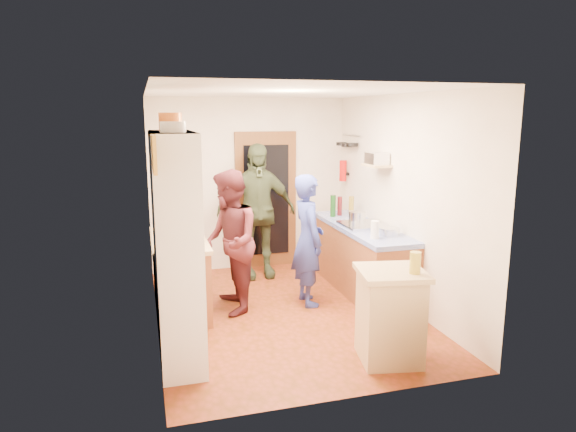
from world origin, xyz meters
name	(u,v)px	position (x,y,z in m)	size (l,w,h in m)	color
floor	(285,313)	(0.00, 0.00, -0.01)	(3.00, 4.00, 0.02)	maroon
ceiling	(285,91)	(0.00, 0.00, 2.61)	(3.00, 4.00, 0.02)	silver
wall_back	(249,184)	(0.00, 2.01, 1.30)	(3.00, 0.02, 2.60)	silver
wall_front	(353,250)	(0.00, -2.01, 1.30)	(3.00, 0.02, 2.60)	silver
wall_left	(151,213)	(-1.51, 0.00, 1.30)	(0.02, 4.00, 2.60)	silver
wall_right	(402,201)	(1.51, 0.00, 1.30)	(0.02, 4.00, 2.60)	silver
door_frame	(266,200)	(0.25, 1.97, 1.05)	(0.95, 0.06, 2.10)	brown
door_glass	(267,200)	(0.25, 1.94, 1.05)	(0.70, 0.02, 1.70)	black
hutch_body	(176,248)	(-1.30, -0.80, 1.10)	(0.40, 1.20, 2.20)	white
hutch_top_shelf	(171,134)	(-1.30, -0.80, 2.18)	(0.40, 1.14, 0.04)	white
plate_stack	(173,127)	(-1.30, -1.05, 2.25)	(0.23, 0.23, 0.09)	white
orange_pot_a	(170,122)	(-1.30, -0.70, 2.29)	(0.21, 0.21, 0.17)	orange
orange_pot_b	(169,123)	(-1.30, -0.51, 2.27)	(0.16, 0.16, 0.14)	orange
left_counter_base	(180,276)	(-1.20, 0.45, 0.42)	(0.60, 1.40, 0.85)	brown
left_counter_top	(178,240)	(-1.20, 0.45, 0.88)	(0.64, 1.44, 0.05)	tan
toaster	(186,240)	(-1.15, -0.07, 1.00)	(0.26, 0.18, 0.20)	white
kettle	(174,233)	(-1.25, 0.35, 0.99)	(0.16, 0.16, 0.18)	white
orange_bowl	(184,231)	(-1.12, 0.65, 0.94)	(0.18, 0.18, 0.08)	orange
chopping_board	(177,227)	(-1.18, 1.03, 0.91)	(0.30, 0.22, 0.03)	tan
right_counter_base	(360,260)	(1.20, 0.50, 0.42)	(0.60, 2.20, 0.84)	brown
right_counter_top	(361,228)	(1.20, 0.50, 0.87)	(0.62, 2.22, 0.06)	#0B27A3
hob	(363,225)	(1.20, 0.43, 0.92)	(0.55, 0.58, 0.04)	silver
pot_on_hob	(357,217)	(1.15, 0.53, 1.01)	(0.22, 0.22, 0.15)	silver
bottle_a	(333,206)	(1.05, 1.17, 1.06)	(0.08, 0.08, 0.31)	#143F14
bottle_b	(340,206)	(1.18, 1.23, 1.04)	(0.07, 0.07, 0.28)	#591419
bottle_c	(351,206)	(1.31, 1.11, 1.05)	(0.07, 0.07, 0.29)	olive
paper_towel	(375,230)	(1.05, -0.22, 1.01)	(0.10, 0.10, 0.21)	white
mixing_bowl	(390,232)	(1.30, -0.12, 0.95)	(0.24, 0.24, 0.09)	silver
island_base	(390,318)	(0.64, -1.45, 0.43)	(0.55, 0.55, 0.86)	tan
island_top	(392,273)	(0.64, -1.45, 0.89)	(0.62, 0.62, 0.05)	tan
cutting_board	(385,270)	(0.60, -1.40, 0.90)	(0.35, 0.28, 0.02)	white
oil_jar	(415,263)	(0.80, -1.61, 1.01)	(0.10, 0.10, 0.20)	#AD9E2D
pan_rail	(351,135)	(1.46, 1.52, 2.05)	(0.02, 0.02, 0.65)	silver
pan_hang_a	(352,145)	(1.40, 1.35, 1.92)	(0.18, 0.18, 0.05)	black
pan_hang_b	(347,145)	(1.40, 1.55, 1.90)	(0.16, 0.16, 0.05)	black
pan_hang_c	(342,144)	(1.40, 1.75, 1.91)	(0.17, 0.17, 0.05)	black
wall_shelf	(377,165)	(1.37, 0.45, 1.70)	(0.26, 0.42, 0.03)	tan
radio	(377,159)	(1.37, 0.45, 1.79)	(0.22, 0.30, 0.15)	silver
ext_bracket	(346,174)	(1.47, 1.70, 1.45)	(0.06, 0.10, 0.04)	black
fire_extinguisher	(343,171)	(1.41, 1.70, 1.50)	(0.11, 0.11, 0.32)	red
picture_frame	(154,155)	(-1.48, -1.55, 2.05)	(0.03, 0.25, 0.30)	gold
person_hob	(311,240)	(0.39, 0.20, 0.82)	(0.60, 0.39, 1.64)	navy
person_left	(231,241)	(-0.59, 0.26, 0.86)	(0.84, 0.65, 1.73)	#4A1B1F
person_back	(257,211)	(0.00, 1.47, 0.98)	(1.15, 0.48, 1.96)	#374228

